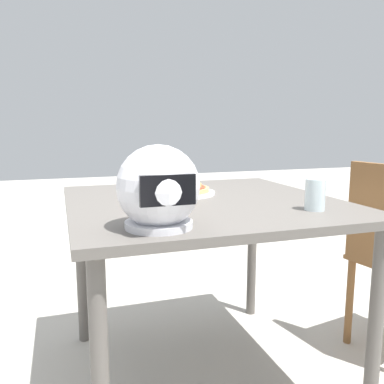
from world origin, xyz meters
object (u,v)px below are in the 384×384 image
Objects in this scene: pizza at (182,188)px; motorcycle_helmet at (158,189)px; dining_table at (203,220)px; drinking_glass at (315,195)px.

motorcycle_helmet reaches higher than pizza.
dining_table is 0.51m from motorcycle_helmet.
motorcycle_helmet is at bearing 6.81° from drinking_glass.
pizza is 0.58m from drinking_glass.
drinking_glass is at bearing -173.19° from motorcycle_helmet.
motorcycle_helmet reaches higher than drinking_glass.
dining_table is 4.38× the size of motorcycle_helmet.
pizza is 0.97× the size of motorcycle_helmet.
dining_table is 4.53× the size of pizza.
pizza reaches higher than dining_table.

